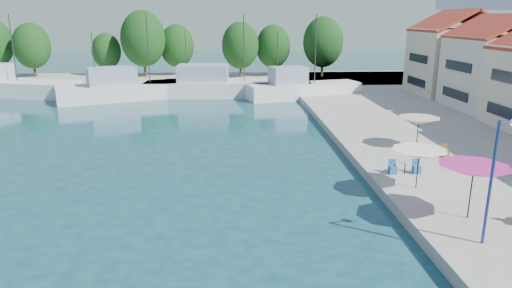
{
  "coord_description": "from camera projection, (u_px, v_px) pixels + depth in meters",
  "views": [
    {
      "loc": [
        -1.78,
        -1.19,
        9.24
      ],
      "look_at": [
        -0.36,
        26.0,
        1.72
      ],
      "focal_mm": 32.0,
      "sensor_mm": 36.0,
      "label": 1
    }
  ],
  "objects": [
    {
      "name": "building_06",
      "position": [
        456.0,
        52.0,
        52.52
      ],
      "size": [
        9.0,
        8.8,
        10.2
      ],
      "color": "beige",
      "rests_on": "quay_right"
    },
    {
      "name": "trawler_02",
      "position": [
        132.0,
        90.0,
        54.11
      ],
      "size": [
        18.1,
        11.15,
        10.2
      ],
      "rotation": [
        0.0,
        0.0,
        0.4
      ],
      "color": "silver",
      "rests_on": "ground"
    },
    {
      "name": "trawler_04",
      "position": [
        301.0,
        89.0,
        54.27
      ],
      "size": [
        14.07,
        6.93,
        10.2
      ],
      "rotation": [
        0.0,
        0.0,
        0.26
      ],
      "color": "white",
      "rests_on": "ground"
    },
    {
      "name": "trawler_01",
      "position": [
        3.0,
        86.0,
        56.95
      ],
      "size": [
        18.92,
        9.88,
        10.2
      ],
      "rotation": [
        0.0,
        0.0,
        -0.29
      ],
      "color": "white",
      "rests_on": "ground"
    },
    {
      "name": "tree_08",
      "position": [
        323.0,
        42.0,
        68.95
      ],
      "size": [
        6.05,
        6.05,
        8.96
      ],
      "color": "#3F2B19",
      "rests_on": "quay_far"
    },
    {
      "name": "street_lamp",
      "position": [
        500.0,
        159.0,
        17.32
      ],
      "size": [
        1.0,
        0.49,
        5.03
      ],
      "rotation": [
        0.0,
        0.0,
        0.32
      ],
      "color": "navy",
      "rests_on": "quay_right"
    },
    {
      "name": "umbrella_cream",
      "position": [
        419.0,
        121.0,
        31.24
      ],
      "size": [
        2.86,
        2.86,
        2.1
      ],
      "color": "black",
      "rests_on": "quay_right"
    },
    {
      "name": "cafe_table_02",
      "position": [
        405.0,
        169.0,
        26.19
      ],
      "size": [
        1.82,
        0.7,
        0.76
      ],
      "color": "black",
      "rests_on": "quay_right"
    },
    {
      "name": "tree_07",
      "position": [
        273.0,
        46.0,
        69.95
      ],
      "size": [
        5.24,
        5.24,
        7.76
      ],
      "color": "#3F2B19",
      "rests_on": "quay_far"
    },
    {
      "name": "tree_03",
      "position": [
        106.0,
        51.0,
        70.53
      ],
      "size": [
        4.4,
        4.4,
        6.51
      ],
      "color": "#3F2B19",
      "rests_on": "quay_far"
    },
    {
      "name": "quay_far",
      "position": [
        190.0,
        81.0,
        67.71
      ],
      "size": [
        90.0,
        16.0,
        0.6
      ],
      "primitive_type": "cube",
      "color": "#A69F96",
      "rests_on": "ground"
    },
    {
      "name": "hill_west",
      "position": [
        148.0,
        22.0,
        154.08
      ],
      "size": [
        180.0,
        40.0,
        16.0
      ],
      "primitive_type": "cube",
      "color": "gray",
      "rests_on": "ground"
    },
    {
      "name": "tree_04",
      "position": [
        143.0,
        39.0,
        68.38
      ],
      "size": [
        6.66,
        6.66,
        9.86
      ],
      "color": "#3F2B19",
      "rests_on": "quay_far"
    },
    {
      "name": "hill_east",
      "position": [
        339.0,
        27.0,
        177.37
      ],
      "size": [
        140.0,
        40.0,
        12.0
      ],
      "primitive_type": "cube",
      "color": "gray",
      "rests_on": "ground"
    },
    {
      "name": "building_05",
      "position": [
        500.0,
        61.0,
        43.92
      ],
      "size": [
        8.4,
        8.8,
        9.7
      ],
      "color": "silver",
      "rests_on": "quay_right"
    },
    {
      "name": "cafe_table_03",
      "position": [
        434.0,
        153.0,
        29.31
      ],
      "size": [
        1.82,
        0.7,
        0.76
      ],
      "color": "black",
      "rests_on": "quay_right"
    },
    {
      "name": "umbrella_pink",
      "position": [
        474.0,
        171.0,
        19.85
      ],
      "size": [
        3.1,
        3.1,
        2.48
      ],
      "color": "black",
      "rests_on": "quay_right"
    },
    {
      "name": "tree_06",
      "position": [
        240.0,
        45.0,
        68.13
      ],
      "size": [
        5.54,
        5.54,
        8.19
      ],
      "color": "#3F2B19",
      "rests_on": "quay_far"
    },
    {
      "name": "tree_02",
      "position": [
        32.0,
        46.0,
        68.58
      ],
      "size": [
        5.44,
        5.44,
        8.05
      ],
      "color": "#3F2B19",
      "rests_on": "quay_far"
    },
    {
      "name": "umbrella_white",
      "position": [
        419.0,
        154.0,
        23.59
      ],
      "size": [
        2.86,
        2.86,
        2.11
      ],
      "color": "black",
      "rests_on": "quay_right"
    },
    {
      "name": "tree_05",
      "position": [
        177.0,
        46.0,
        70.99
      ],
      "size": [
        5.26,
        5.26,
        7.79
      ],
      "color": "#3F2B19",
      "rests_on": "quay_far"
    },
    {
      "name": "trawler_03",
      "position": [
        224.0,
        87.0,
        56.25
      ],
      "size": [
        20.25,
        5.95,
        10.2
      ],
      "rotation": [
        0.0,
        0.0,
        -0.04
      ],
      "color": "silver",
      "rests_on": "ground"
    }
  ]
}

